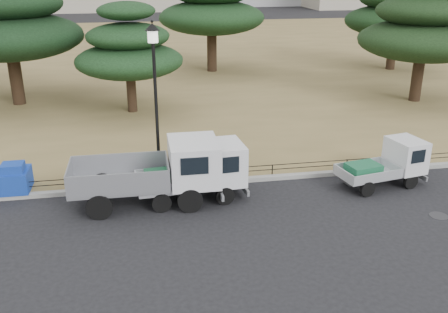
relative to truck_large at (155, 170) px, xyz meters
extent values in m
plane|color=black|center=(2.46, -1.44, -1.19)|extent=(220.00, 220.00, 0.00)
cube|color=olive|center=(2.46, 29.16, -1.12)|extent=(120.00, 56.00, 0.15)
cube|color=gray|center=(2.46, 1.16, -1.11)|extent=(120.00, 0.25, 0.16)
cylinder|color=black|center=(1.06, -0.92, -0.77)|extent=(0.84, 0.17, 0.84)
cylinder|color=black|center=(1.08, 0.91, -0.77)|extent=(0.84, 0.17, 0.84)
cylinder|color=black|center=(-1.83, -0.90, -0.77)|extent=(0.84, 0.17, 0.84)
cylinder|color=black|center=(-1.81, 0.93, -0.77)|extent=(0.84, 0.17, 0.84)
cube|color=#2D2D30|center=(-0.33, 0.00, -0.55)|extent=(4.68, 1.03, 0.15)
cube|color=gray|center=(-1.17, 0.01, -0.07)|extent=(3.26, 1.85, 0.82)
cube|color=silver|center=(1.31, -0.01, 0.24)|extent=(1.64, 2.00, 1.43)
cylinder|color=black|center=(2.29, -0.56, -0.87)|extent=(0.66, 0.22, 0.65)
cylinder|color=black|center=(2.18, 0.87, -0.87)|extent=(0.66, 0.22, 0.65)
cylinder|color=black|center=(0.14, -0.73, -0.87)|extent=(0.66, 0.22, 0.65)
cylinder|color=black|center=(0.03, 0.70, -0.87)|extent=(0.66, 0.22, 0.65)
cube|color=#2D2D30|center=(1.19, 0.07, -0.72)|extent=(3.52, 1.07, 0.15)
cube|color=silver|center=(0.57, 0.02, -0.43)|extent=(2.51, 1.65, 0.43)
cube|color=silver|center=(2.41, 0.17, 0.05)|extent=(1.33, 1.68, 1.39)
cube|color=#175131|center=(0.33, 0.00, -0.32)|extent=(1.39, 1.06, 0.47)
cylinder|color=black|center=(9.14, -0.50, -0.91)|extent=(0.58, 0.25, 0.56)
cylinder|color=black|center=(8.91, 0.70, -0.91)|extent=(0.58, 0.25, 0.56)
cylinder|color=black|center=(7.30, -0.84, -0.91)|extent=(0.58, 0.25, 0.56)
cylinder|color=black|center=(7.07, 0.36, -0.91)|extent=(0.58, 0.25, 0.56)
cube|color=#2D2D30|center=(8.13, -0.07, -0.78)|extent=(3.09, 1.23, 0.13)
cube|color=silver|center=(7.59, -0.17, -0.53)|extent=(2.27, 1.63, 0.37)
cube|color=silver|center=(9.18, 0.13, -0.12)|extent=(1.28, 1.55, 1.18)
cube|color=#1B5E3C|center=(7.39, -0.21, -0.44)|extent=(1.27, 1.03, 0.41)
cylinder|color=black|center=(0.21, 1.46, -0.96)|extent=(0.43, 0.43, 0.16)
cylinder|color=black|center=(0.21, 1.46, 1.55)|extent=(0.12, 0.12, 4.88)
cylinder|color=white|center=(0.21, 1.46, 4.19)|extent=(0.39, 0.39, 0.39)
cone|color=black|center=(0.21, 1.46, 4.51)|extent=(0.51, 0.51, 0.24)
cylinder|color=black|center=(2.46, 1.31, -0.84)|extent=(38.00, 0.03, 0.03)
cylinder|color=black|center=(2.46, 1.31, -0.66)|extent=(38.00, 0.03, 0.03)
cylinder|color=black|center=(2.46, 1.31, -0.84)|extent=(0.04, 0.04, 0.40)
cube|color=#163DAE|center=(-5.13, 1.59, -0.67)|extent=(1.59, 1.16, 0.74)
cube|color=#163DAE|center=(-4.81, 1.43, -0.14)|extent=(0.74, 0.64, 0.32)
cylinder|color=#2D2D30|center=(8.96, -2.64, -1.19)|extent=(0.60, 0.60, 0.01)
cylinder|color=black|center=(-7.05, 13.90, 0.51)|extent=(0.70, 0.70, 3.10)
ellipsoid|color=black|center=(-7.05, 13.90, 2.76)|extent=(7.96, 7.96, 2.55)
ellipsoid|color=black|center=(-7.05, 13.90, 4.50)|extent=(6.08, 6.08, 1.95)
cylinder|color=black|center=(-0.68, 11.14, 0.08)|extent=(0.51, 0.51, 2.25)
ellipsoid|color=#163217|center=(-0.68, 11.14, 1.71)|extent=(5.66, 5.66, 1.81)
ellipsoid|color=#163217|center=(-0.68, 11.14, 2.97)|extent=(4.32, 4.32, 1.38)
ellipsoid|color=#163217|center=(-0.68, 11.14, 4.23)|extent=(2.98, 2.98, 0.96)
cylinder|color=black|center=(5.30, 21.28, 0.55)|extent=(0.71, 0.71, 3.18)
ellipsoid|color=black|center=(5.30, 21.28, 2.85)|extent=(7.65, 7.65, 2.45)
cylinder|color=black|center=(15.63, 10.55, 0.38)|extent=(0.64, 0.64, 2.84)
ellipsoid|color=black|center=(15.63, 10.55, 2.44)|extent=(7.21, 7.21, 2.31)
ellipsoid|color=black|center=(15.63, 10.55, 4.04)|extent=(5.51, 5.51, 1.76)
cylinder|color=black|center=(18.80, 19.57, 0.42)|extent=(0.66, 0.66, 2.92)
ellipsoid|color=black|center=(18.80, 19.57, 2.53)|extent=(7.46, 7.46, 2.39)
camera|label=1|loc=(-0.46, -15.54, 6.41)|focal=40.00mm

